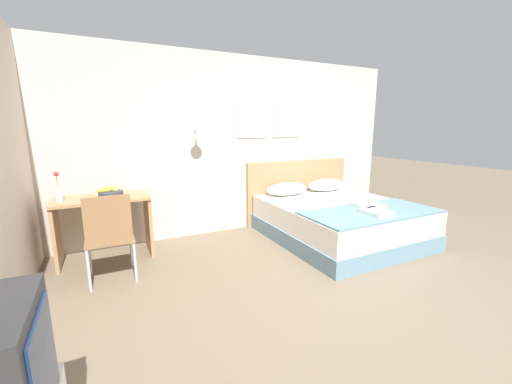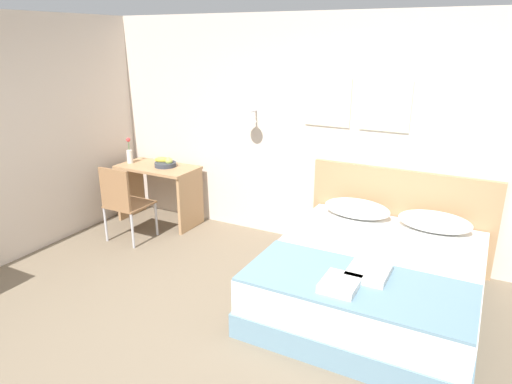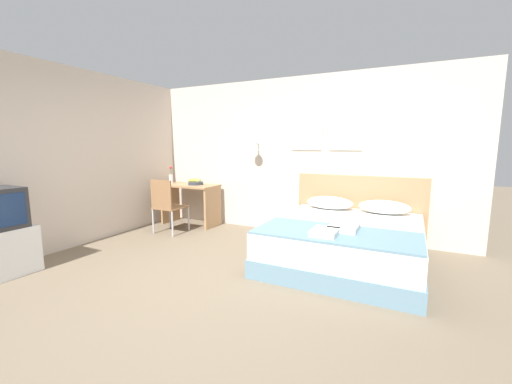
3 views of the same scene
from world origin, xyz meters
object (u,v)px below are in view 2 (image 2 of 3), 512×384
Objects in this scene: bed at (372,280)px; desk at (159,184)px; folded_towel_mid_bed at (340,284)px; desk_chair at (122,199)px; pillow_right at (435,222)px; throw_blanket at (356,283)px; folded_towel_near_foot at (369,272)px; flower_vase at (130,154)px; headboard at (399,216)px; fruit_bowl at (165,163)px; pillow_left at (357,209)px.

bed is 3.15m from desk.
folded_towel_mid_bed is 0.35× the size of desk_chair.
throw_blanket is at bearing -105.88° from pillow_right.
pillow_right is 0.67× the size of desk.
pillow_right is at bearing 74.98° from folded_towel_near_foot.
bed is 5.97× the size of flower_vase.
headboard is 1.80m from folded_towel_mid_bed.
fruit_bowl is 0.89× the size of flower_vase.
pillow_right is (0.40, 0.80, 0.37)m from bed.
headboard is (0.00, 1.06, 0.26)m from bed.
folded_towel_mid_bed is (0.31, -1.54, -0.05)m from pillow_left.
throw_blanket is at bearing -11.35° from desk_chair.
pillow_left is 1.33m from folded_towel_near_foot.
headboard is at bearing 19.18° from desk_chair.
headboard is 1.51m from folded_towel_near_foot.
throw_blanket is 3.27m from fruit_bowl.
folded_towel_mid_bed is (-0.08, -0.74, 0.32)m from bed.
desk is (-3.06, 0.73, 0.27)m from bed.
flower_vase reaches higher than fruit_bowl.
headboard is 2.07× the size of desk_chair.
flower_vase reaches higher than pillow_left.
fruit_bowl is (0.10, 0.04, 0.29)m from desk.
folded_towel_mid_bed is at bearing -92.64° from headboard.
desk is at bearing 156.59° from throw_blanket.
headboard is 0.49m from pillow_right.
desk is (-2.97, 1.47, -0.06)m from folded_towel_mid_bed.
desk is (-3.06, -0.33, 0.00)m from headboard.
desk is 0.57m from flower_vase.
folded_towel_near_foot is at bearing 67.02° from throw_blanket.
desk_chair is (-3.02, 0.61, 0.01)m from throw_blanket.
fruit_bowl is at bearing -174.33° from headboard.
desk is at bearing 153.73° from folded_towel_mid_bed.
desk_chair reaches higher than fruit_bowl.
flower_vase is at bearing -177.87° from pillow_left.
pillow_left is at bearing 110.10° from folded_towel_near_foot.
flower_vase is at bearing -174.29° from desk.
headboard is at bearing 90.00° from throw_blanket.
pillow_right reaches higher than folded_towel_near_foot.
folded_towel_mid_bed is at bearing -78.47° from pillow_left.
fruit_bowl is 0.54m from flower_vase.
headboard is at bearing 90.00° from bed.
pillow_right is at bearing 74.12° from throw_blanket.
flower_vase is (-0.43, -0.04, 0.37)m from desk.
fruit_bowl is (0.06, 0.76, 0.27)m from desk_chair.
headboard is 1.85× the size of desk.
pillow_right is at bearing 0.00° from pillow_left.
throw_blanket is at bearing -112.98° from folded_towel_near_foot.
desk is 1.12× the size of desk_chair.
bed is 1.05× the size of headboard.
bed is at bearing 83.61° from folded_towel_mid_bed.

